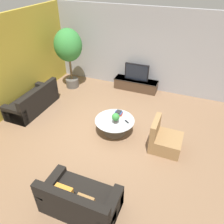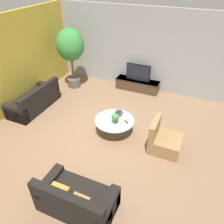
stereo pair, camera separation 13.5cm
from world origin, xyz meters
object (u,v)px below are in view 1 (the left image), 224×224
(couch_near_entry, at_px, (80,201))
(potted_plant_tabletop, at_px, (116,118))
(armchair_wicker, at_px, (164,140))
(potted_palm_tall, at_px, (68,48))
(couch_by_wall, at_px, (33,102))
(media_console, at_px, (136,84))
(coffee_table, at_px, (115,124))
(television, at_px, (137,72))

(couch_near_entry, distance_m, potted_plant_tabletop, 2.45)
(armchair_wicker, height_order, potted_palm_tall, potted_palm_tall)
(couch_by_wall, bearing_deg, media_console, 133.40)
(couch_by_wall, height_order, potted_palm_tall, potted_palm_tall)
(media_console, distance_m, potted_plant_tabletop, 2.94)
(armchair_wicker, relative_size, potted_palm_tall, 0.38)
(potted_palm_tall, bearing_deg, armchair_wicker, -27.84)
(couch_by_wall, xyz_separation_m, armchair_wicker, (4.46, -0.24, -0.01))
(media_console, relative_size, couch_near_entry, 1.10)
(coffee_table, bearing_deg, potted_palm_tall, 142.02)
(potted_palm_tall, bearing_deg, coffee_table, -37.98)
(television, height_order, potted_palm_tall, potted_palm_tall)
(coffee_table, distance_m, couch_near_entry, 2.54)
(armchair_wicker, distance_m, potted_palm_tall, 4.82)
(media_console, distance_m, coffee_table, 2.79)
(armchair_wicker, bearing_deg, potted_plant_tabletop, 90.37)
(media_console, height_order, potted_plant_tabletop, potted_plant_tabletop)
(media_console, distance_m, television, 0.51)
(media_console, distance_m, couch_by_wall, 3.86)
(television, distance_m, coffee_table, 2.82)
(media_console, relative_size, coffee_table, 1.49)
(television, height_order, coffee_table, television)
(media_console, bearing_deg, armchair_wicker, -60.12)
(media_console, bearing_deg, couch_near_entry, -85.17)
(armchair_wicker, distance_m, potted_plant_tabletop, 1.44)
(television, distance_m, couch_near_entry, 5.35)
(television, height_order, couch_near_entry, television)
(potted_palm_tall, bearing_deg, potted_plant_tabletop, -38.73)
(media_console, relative_size, armchair_wicker, 1.97)
(coffee_table, bearing_deg, couch_by_wall, 177.43)
(couch_near_entry, height_order, potted_palm_tall, potted_palm_tall)
(television, height_order, armchair_wicker, television)
(couch_near_entry, distance_m, armchair_wicker, 2.71)
(television, bearing_deg, media_console, 90.00)
(media_console, relative_size, television, 1.84)
(television, bearing_deg, couch_near_entry, -85.16)
(couch_near_entry, xyz_separation_m, armchair_wicker, (1.21, 2.43, -0.01))
(coffee_table, xyz_separation_m, couch_by_wall, (-3.00, 0.13, -0.04))
(potted_plant_tabletop, bearing_deg, armchair_wicker, 0.37)
(media_console, bearing_deg, couch_by_wall, -136.60)
(couch_by_wall, xyz_separation_m, potted_plant_tabletop, (3.07, -0.25, 0.36))
(potted_plant_tabletop, bearing_deg, television, 95.36)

